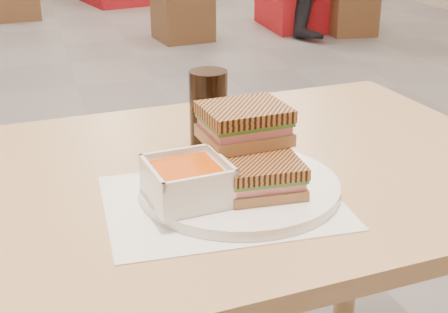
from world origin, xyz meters
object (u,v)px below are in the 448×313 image
object	(u,v)px
main_table	(176,239)
bg_chair_1r	(351,10)
panini_lower	(263,177)
cola_glass	(209,111)
bg_chair_1l	(182,11)
plate	(239,187)
soup_bowl	(188,183)

from	to	relation	value
main_table	bg_chair_1r	xyz separation A→B (m)	(2.48, 4.08, -0.42)
panini_lower	cola_glass	world-z (taller)	cola_glass
panini_lower	bg_chair_1l	xyz separation A→B (m)	(0.92, 4.42, -0.55)
plate	panini_lower	size ratio (longest dim) A/B	2.65
soup_bowl	bg_chair_1r	distance (m)	4.92
cola_glass	bg_chair_1l	world-z (taller)	cola_glass
soup_bowl	bg_chair_1r	world-z (taller)	soup_bowl
soup_bowl	bg_chair_1l	distance (m)	4.56
main_table	soup_bowl	distance (m)	0.20
main_table	panini_lower	size ratio (longest dim) A/B	11.10
main_table	plate	distance (m)	0.17
soup_bowl	bg_chair_1l	xyz separation A→B (m)	(1.03, 4.41, -0.55)
plate	bg_chair_1l	bearing A→B (deg)	77.85
soup_bowl	panini_lower	xyz separation A→B (m)	(0.11, -0.01, -0.00)
bg_chair_1l	bg_chair_1r	distance (m)	1.47
soup_bowl	bg_chair_1r	bearing A→B (deg)	59.37
main_table	cola_glass	bearing A→B (deg)	48.72
cola_glass	plate	bearing A→B (deg)	-91.04
plate	bg_chair_1l	world-z (taller)	plate
main_table	bg_chair_1l	distance (m)	4.43
main_table	bg_chair_1l	bearing A→B (deg)	76.57
main_table	plate	world-z (taller)	plate
plate	cola_glass	size ratio (longest dim) A/B	2.13
main_table	plate	bearing A→B (deg)	-45.82
plate	soup_bowl	xyz separation A→B (m)	(-0.09, -0.03, 0.03)
main_table	cola_glass	world-z (taller)	cola_glass
soup_bowl	panini_lower	size ratio (longest dim) A/B	1.06
plate	soup_bowl	size ratio (longest dim) A/B	2.51
main_table	bg_chair_1l	xyz separation A→B (m)	(1.02, 4.29, -0.40)
cola_glass	main_table	bearing A→B (deg)	-131.28
panini_lower	bg_chair_1r	size ratio (longest dim) A/B	0.27
cola_glass	bg_chair_1r	bearing A→B (deg)	58.98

